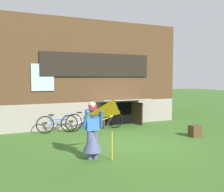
{
  "coord_description": "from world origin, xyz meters",
  "views": [
    {
      "loc": [
        -3.75,
        -7.37,
        2.22
      ],
      "look_at": [
        -0.26,
        0.73,
        1.54
      ],
      "focal_mm": 39.51,
      "sensor_mm": 36.0,
      "label": 1
    }
  ],
  "objects": [
    {
      "name": "log_house",
      "position": [
        0.0,
        5.45,
        2.37
      ],
      "size": [
        8.18,
        6.02,
        4.74
      ],
      "color": "gray",
      "rests_on": "ground_plane"
    },
    {
      "name": "bicycle_blue",
      "position": [
        -1.92,
        2.42,
        0.36
      ],
      "size": [
        1.64,
        0.21,
        0.75
      ],
      "rotation": [
        0.0,
        0.0,
        -0.1
      ],
      "color": "black",
      "rests_on": "ground_plane"
    },
    {
      "name": "wooden_crate",
      "position": [
        2.67,
        -0.27,
        0.21
      ],
      "size": [
        0.38,
        0.32,
        0.43
      ],
      "primitive_type": "cube",
      "color": "#4C331E",
      "rests_on": "ground_plane"
    },
    {
      "name": "person",
      "position": [
        -1.66,
        -1.17,
        0.66
      ],
      "size": [
        0.61,
        0.52,
        1.57
      ],
      "rotation": [
        0.0,
        0.0,
        -0.24
      ],
      "color": "#474C75",
      "rests_on": "ground_plane"
    },
    {
      "name": "bicycle_silver",
      "position": [
        -0.78,
        2.41,
        0.39
      ],
      "size": [
        1.73,
        0.36,
        0.8
      ],
      "rotation": [
        0.0,
        0.0,
        0.18
      ],
      "color": "black",
      "rests_on": "ground_plane"
    },
    {
      "name": "bicycle_yellow",
      "position": [
        0.09,
        2.37,
        0.37
      ],
      "size": [
        1.69,
        0.16,
        0.77
      ],
      "rotation": [
        0.0,
        0.0,
        -0.07
      ],
      "color": "black",
      "rests_on": "ground_plane"
    },
    {
      "name": "ground_plane",
      "position": [
        0.0,
        0.0,
        0.0
      ],
      "size": [
        60.0,
        60.0,
        0.0
      ],
      "primitive_type": "plane",
      "color": "#386023"
    },
    {
      "name": "kite",
      "position": [
        -1.26,
        -1.7,
        1.27
      ],
      "size": [
        0.97,
        0.97,
        1.56
      ],
      "color": "orange",
      "rests_on": "ground_plane"
    }
  ]
}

